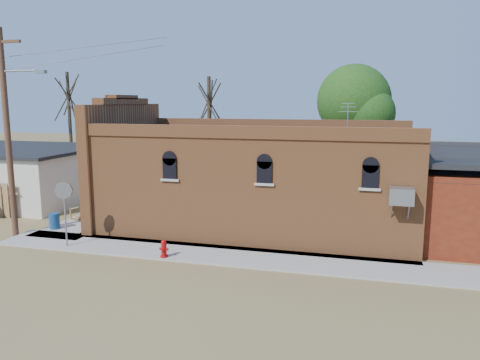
% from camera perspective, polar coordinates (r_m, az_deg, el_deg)
% --- Properties ---
extents(ground, '(120.00, 120.00, 0.00)m').
position_cam_1_polar(ground, '(18.15, -7.87, -9.64)').
color(ground, brown).
rests_on(ground, ground).
extents(sidewalk_south, '(19.00, 2.20, 0.08)m').
position_cam_1_polar(sidewalk_south, '(18.44, -2.42, -9.11)').
color(sidewalk_south, '#9E9991').
rests_on(sidewalk_south, ground).
extents(sidewalk_west, '(2.60, 10.00, 0.08)m').
position_cam_1_polar(sidewalk_west, '(26.06, -15.58, -3.87)').
color(sidewalk_west, '#9E9991').
rests_on(sidewalk_west, ground).
extents(brick_bar, '(16.40, 7.97, 6.30)m').
position_cam_1_polar(brick_bar, '(22.16, 1.44, 0.21)').
color(brick_bar, '#AA6234').
rests_on(brick_bar, ground).
extents(red_shed, '(5.40, 6.40, 4.30)m').
position_cam_1_polar(red_shed, '(22.09, 27.15, -1.07)').
color(red_shed, '#611C10').
rests_on(red_shed, ground).
extents(utility_pole, '(3.12, 0.26, 9.00)m').
position_cam_1_polar(utility_pole, '(22.61, -26.41, 5.61)').
color(utility_pole, '#4C2C1E').
rests_on(utility_pole, ground).
extents(tree_bare_near, '(2.80, 2.80, 7.65)m').
position_cam_1_polar(tree_bare_near, '(30.37, -3.80, 9.61)').
color(tree_bare_near, '#403424').
rests_on(tree_bare_near, ground).
extents(tree_bare_far, '(2.80, 2.80, 8.16)m').
position_cam_1_polar(tree_bare_far, '(36.28, -20.20, 9.67)').
color(tree_bare_far, '#403424').
rests_on(tree_bare_far, ground).
extents(tree_leafy, '(4.40, 4.40, 8.15)m').
position_cam_1_polar(tree_leafy, '(29.27, 13.69, 9.30)').
color(tree_leafy, '#403424').
rests_on(tree_leafy, ground).
extents(fire_hydrant, '(0.40, 0.40, 0.68)m').
position_cam_1_polar(fire_hydrant, '(18.20, -9.27, -8.25)').
color(fire_hydrant, '#A7090C').
rests_on(fire_hydrant, sidewalk_south).
extents(stop_sign, '(0.69, 0.34, 2.69)m').
position_cam_1_polar(stop_sign, '(20.18, -20.66, -1.90)').
color(stop_sign, gray).
rests_on(stop_sign, sidewalk_south).
extents(trash_barrel, '(0.56, 0.56, 0.72)m').
position_cam_1_polar(trash_barrel, '(23.48, -21.68, -4.67)').
color(trash_barrel, navy).
rests_on(trash_barrel, sidewalk_west).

